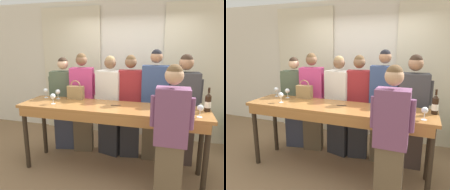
{
  "view_description": "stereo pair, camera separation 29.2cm",
  "coord_description": "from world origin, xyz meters",
  "views": [
    {
      "loc": [
        0.83,
        -2.94,
        1.92
      ],
      "look_at": [
        0.0,
        0.07,
        1.2
      ],
      "focal_mm": 35.0,
      "sensor_mm": 36.0,
      "label": 1
    },
    {
      "loc": [
        1.11,
        -2.84,
        1.92
      ],
      "look_at": [
        0.0,
        0.07,
        1.2
      ],
      "focal_mm": 35.0,
      "sensor_mm": 36.0,
      "label": 2
    }
  ],
  "objects": [
    {
      "name": "pen",
      "position": [
        0.06,
        0.05,
        1.05
      ],
      "size": [
        0.14,
        0.05,
        0.01
      ],
      "color": "black",
      "rests_on": "tasting_bar"
    },
    {
      "name": "wine_glass_front_right",
      "position": [
        -0.95,
        0.18,
        1.16
      ],
      "size": [
        0.08,
        0.08,
        0.16
      ],
      "color": "white",
      "rests_on": "tasting_bar"
    },
    {
      "name": "wine_glass_front_left",
      "position": [
        -0.87,
        -0.12,
        1.16
      ],
      "size": [
        0.08,
        0.08,
        0.16
      ],
      "color": "white",
      "rests_on": "tasting_bar"
    },
    {
      "name": "tasting_bar",
      "position": [
        0.0,
        -0.03,
        0.92
      ],
      "size": [
        2.75,
        0.66,
        1.05
      ],
      "color": "#9E6633",
      "rests_on": "ground_plane"
    },
    {
      "name": "wine_glass_back_left",
      "position": [
        0.87,
        0.2,
        1.16
      ],
      "size": [
        0.08,
        0.08,
        0.16
      ],
      "color": "white",
      "rests_on": "tasting_bar"
    },
    {
      "name": "curtain_panel_right",
      "position": [
        1.32,
        1.5,
        1.34
      ],
      "size": [
        1.34,
        0.03,
        2.69
      ],
      "color": "beige",
      "rests_on": "ground_plane"
    },
    {
      "name": "wine_bottle",
      "position": [
        1.31,
        0.1,
        1.17
      ],
      "size": [
        0.08,
        0.08,
        0.32
      ],
      "color": "black",
      "rests_on": "tasting_bar"
    },
    {
      "name": "guest_pink_top",
      "position": [
        -0.68,
        0.56,
        0.91
      ],
      "size": [
        0.51,
        0.32,
        1.78
      ],
      "color": "brown",
      "rests_on": "ground_plane"
    },
    {
      "name": "wall_back",
      "position": [
        0.0,
        1.56,
        1.4
      ],
      "size": [
        12.0,
        0.06,
        2.8
      ],
      "color": "silver",
      "rests_on": "ground_plane"
    },
    {
      "name": "wine_glass_center_left",
      "position": [
        0.87,
        -0.08,
        1.16
      ],
      "size": [
        0.08,
        0.08,
        0.16
      ],
      "color": "white",
      "rests_on": "tasting_bar"
    },
    {
      "name": "curtain_panel_left",
      "position": [
        -1.32,
        1.5,
        1.34
      ],
      "size": [
        1.34,
        0.03,
        2.69
      ],
      "color": "beige",
      "rests_on": "ground_plane"
    },
    {
      "name": "guest_beige_cap",
      "position": [
        1.03,
        0.56,
        0.91
      ],
      "size": [
        0.55,
        0.3,
        1.78
      ],
      "color": "#473833",
      "rests_on": "ground_plane"
    },
    {
      "name": "wine_glass_center_mid",
      "position": [
        1.19,
        -0.18,
        1.16
      ],
      "size": [
        0.08,
        0.08,
        0.16
      ],
      "color": "white",
      "rests_on": "tasting_bar"
    },
    {
      "name": "handbag",
      "position": [
        -0.67,
        0.26,
        1.16
      ],
      "size": [
        0.26,
        0.11,
        0.31
      ],
      "color": "#997A4C",
      "rests_on": "tasting_bar"
    },
    {
      "name": "guest_striped_shirt",
      "position": [
        0.18,
        0.56,
        0.91
      ],
      "size": [
        0.5,
        0.28,
        1.76
      ],
      "color": "#28282D",
      "rests_on": "ground_plane"
    },
    {
      "name": "guest_navy_coat",
      "position": [
        0.58,
        0.56,
        0.95
      ],
      "size": [
        0.54,
        0.23,
        1.85
      ],
      "color": "brown",
      "rests_on": "ground_plane"
    },
    {
      "name": "wine_glass_front_mid",
      "position": [
        0.71,
        0.17,
        1.16
      ],
      "size": [
        0.08,
        0.08,
        0.16
      ],
      "color": "white",
      "rests_on": "tasting_bar"
    },
    {
      "name": "guest_olive_jacket",
      "position": [
        -1.04,
        0.56,
        0.86
      ],
      "size": [
        0.56,
        0.32,
        1.7
      ],
      "color": "#383D51",
      "rests_on": "ground_plane"
    },
    {
      "name": "ground_plane",
      "position": [
        0.0,
        0.0,
        0.0
      ],
      "size": [
        18.0,
        18.0,
        0.0
      ],
      "primitive_type": "plane",
      "color": "#846647"
    },
    {
      "name": "host_pouring",
      "position": [
        0.86,
        -0.54,
        0.89
      ],
      "size": [
        0.48,
        0.24,
        1.72
      ],
      "color": "brown",
      "rests_on": "ground_plane"
    },
    {
      "name": "wine_glass_center_right",
      "position": [
        -1.19,
        0.2,
        1.16
      ],
      "size": [
        0.08,
        0.08,
        0.16
      ],
      "color": "white",
      "rests_on": "tasting_bar"
    },
    {
      "name": "guest_cream_sweater",
      "position": [
        -0.17,
        0.56,
        0.88
      ],
      "size": [
        0.55,
        0.36,
        1.74
      ],
      "color": "#28282D",
      "rests_on": "ground_plane"
    }
  ]
}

